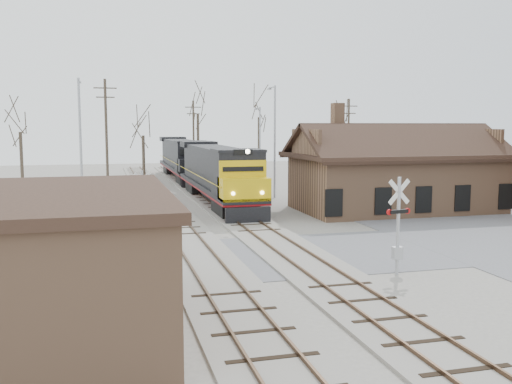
# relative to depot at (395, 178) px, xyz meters

# --- Properties ---
(ground) EXTENTS (140.00, 140.00, 0.00)m
(ground) POSITION_rel_depot_xyz_m (-11.99, -12.00, -2.41)
(ground) COLOR #9A958B
(ground) RESTS_ON ground
(road) EXTENTS (60.00, 9.00, 0.03)m
(road) POSITION_rel_depot_xyz_m (-11.99, -12.00, -2.39)
(road) COLOR #5A5A5E
(road) RESTS_ON ground
(track_main) EXTENTS (3.40, 90.00, 0.24)m
(track_main) POSITION_rel_depot_xyz_m (-11.99, 3.00, -2.34)
(track_main) COLOR #9A958B
(track_main) RESTS_ON ground
(track_siding) EXTENTS (3.40, 90.00, 0.24)m
(track_siding) POSITION_rel_depot_xyz_m (-16.49, 3.00, -2.34)
(track_siding) COLOR #9A958B
(track_siding) RESTS_ON ground
(depot) EXTENTS (15.20, 9.31, 7.90)m
(depot) POSITION_rel_depot_xyz_m (0.00, 0.00, 0.00)
(depot) COLOR #93694C
(depot) RESTS_ON ground
(locomotive_lead) EXTENTS (3.18, 21.29, 4.73)m
(locomotive_lead) POSITION_rel_depot_xyz_m (-11.99, 6.74, 0.08)
(locomotive_lead) COLOR black
(locomotive_lead) RESTS_ON ground
(locomotive_trailing) EXTENTS (3.18, 21.29, 4.48)m
(locomotive_trailing) POSITION_rel_depot_xyz_m (-11.99, 28.31, 0.08)
(locomotive_trailing) COLOR black
(locomotive_trailing) RESTS_ON ground
(crossbuck_near) EXTENTS (1.18, 0.31, 4.14)m
(crossbuck_near) POSITION_rel_depot_xyz_m (-8.87, -16.71, -0.47)
(crossbuck_near) COLOR #A5A8AD
(crossbuck_near) RESTS_ON ground
(crossbuck_far) EXTENTS (1.06, 0.41, 3.82)m
(crossbuck_far) POSITION_rel_depot_xyz_m (-18.75, -6.46, -0.60)
(crossbuck_far) COLOR #A5A8AD
(crossbuck_far) RESTS_ON ground
(streetlight_a) EXTENTS (0.25, 2.04, 9.59)m
(streetlight_a) POSITION_rel_depot_xyz_m (-22.33, 4.70, 2.93)
(streetlight_a) COLOR #A5A8AD
(streetlight_a) RESTS_ON ground
(streetlight_b) EXTENTS (0.25, 2.04, 9.63)m
(streetlight_b) POSITION_rel_depot_xyz_m (-6.54, 9.24, 2.95)
(streetlight_b) COLOR #A5A8AD
(streetlight_b) RESTS_ON ground
(streetlight_c) EXTENTS (0.25, 2.04, 8.19)m
(streetlight_c) POSITION_rel_depot_xyz_m (-4.74, 20.74, 2.22)
(streetlight_c) COLOR #A5A8AD
(streetlight_c) RESTS_ON ground
(utility_pole_a) EXTENTS (2.00, 0.24, 10.34)m
(utility_pole_a) POSITION_rel_depot_xyz_m (-20.51, 14.73, 2.99)
(utility_pole_a) COLOR #382D23
(utility_pole_a) RESTS_ON ground
(utility_pole_b) EXTENTS (2.00, 0.24, 9.28)m
(utility_pole_b) POSITION_rel_depot_xyz_m (-10.06, 32.28, 2.45)
(utility_pole_b) COLOR #382D23
(utility_pole_b) RESTS_ON ground
(utility_pole_c) EXTENTS (2.00, 0.24, 9.17)m
(utility_pole_c) POSITION_rel_depot_xyz_m (5.43, 20.66, 2.40)
(utility_pole_c) COLOR #382D23
(utility_pole_c) RESTS_ON ground
(tree_a) EXTENTS (3.75, 3.75, 9.20)m
(tree_a) POSITION_rel_depot_xyz_m (-28.66, 22.19, 4.13)
(tree_a) COLOR #382D23
(tree_a) RESTS_ON ground
(tree_b) EXTENTS (3.46, 3.46, 8.48)m
(tree_b) POSITION_rel_depot_xyz_m (-16.72, 23.87, 3.62)
(tree_b) COLOR #382D23
(tree_b) RESTS_ON ground
(tree_c) EXTENTS (5.13, 5.13, 12.57)m
(tree_c) POSITION_rel_depot_xyz_m (-9.28, 33.63, 6.55)
(tree_c) COLOR #382D23
(tree_c) RESTS_ON ground
(tree_d) EXTENTS (4.85, 4.85, 11.89)m
(tree_d) POSITION_rel_depot_xyz_m (-2.00, 31.14, 6.07)
(tree_d) COLOR #382D23
(tree_d) RESTS_ON ground
(tree_e) EXTENTS (3.84, 3.84, 9.41)m
(tree_e) POSITION_rel_depot_xyz_m (6.98, 26.45, 4.29)
(tree_e) COLOR #382D23
(tree_e) RESTS_ON ground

